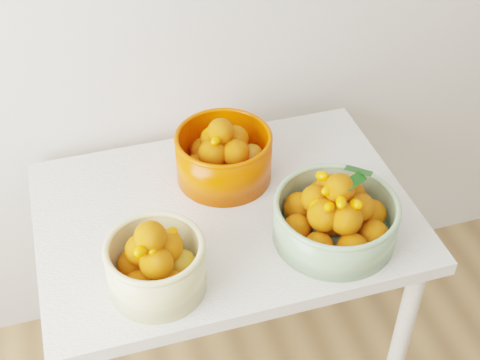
# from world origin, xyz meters

# --- Properties ---
(table) EXTENTS (1.00, 0.70, 0.75)m
(table) POSITION_xyz_m (-0.41, 1.60, 0.65)
(table) COLOR silver
(table) RESTS_ON ground
(bowl_cream) EXTENTS (0.26, 0.26, 0.20)m
(bowl_cream) POSITION_xyz_m (-0.63, 1.39, 0.83)
(bowl_cream) COLOR #D6CA87
(bowl_cream) RESTS_ON table
(bowl_green) EXTENTS (0.41, 0.41, 0.20)m
(bowl_green) POSITION_xyz_m (-0.17, 1.43, 0.82)
(bowl_green) COLOR #7EA477
(bowl_green) RESTS_ON table
(bowl_orange) EXTENTS (0.33, 0.33, 0.19)m
(bowl_orange) POSITION_xyz_m (-0.37, 1.74, 0.83)
(bowl_orange) COLOR #DF3600
(bowl_orange) RESTS_ON table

